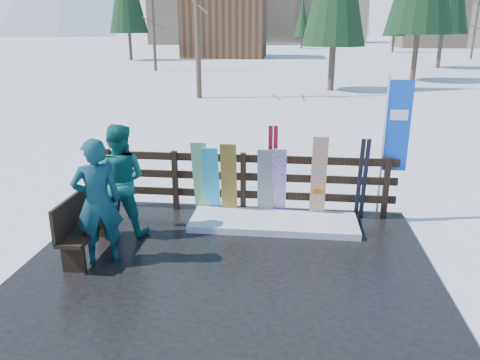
# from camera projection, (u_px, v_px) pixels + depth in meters

# --- Properties ---
(ground) EXTENTS (700.00, 700.00, 0.00)m
(ground) POSITION_uv_depth(u_px,v_px,m) (227.00, 272.00, 6.86)
(ground) COLOR white
(ground) RESTS_ON ground
(deck) EXTENTS (6.00, 5.00, 0.08)m
(deck) POSITION_uv_depth(u_px,v_px,m) (227.00, 269.00, 6.85)
(deck) COLOR black
(deck) RESTS_ON ground
(fence) EXTENTS (5.60, 0.10, 1.15)m
(fence) POSITION_uv_depth(u_px,v_px,m) (243.00, 179.00, 8.72)
(fence) COLOR black
(fence) RESTS_ON deck
(snow_patch) EXTENTS (2.93, 1.00, 0.12)m
(snow_patch) POSITION_uv_depth(u_px,v_px,m) (274.00, 222.00, 8.27)
(snow_patch) COLOR white
(snow_patch) RESTS_ON deck
(bench) EXTENTS (0.41, 1.50, 0.97)m
(bench) POSITION_uv_depth(u_px,v_px,m) (85.00, 222.00, 7.12)
(bench) COLOR black
(bench) RESTS_ON deck
(snowboard_0) EXTENTS (0.29, 0.38, 1.33)m
(snowboard_0) POSITION_uv_depth(u_px,v_px,m) (212.00, 181.00, 8.57)
(snowboard_0) COLOR #2CC3E6
(snowboard_0) RESTS_ON deck
(snowboard_1) EXTENTS (0.28, 0.37, 1.42)m
(snowboard_1) POSITION_uv_depth(u_px,v_px,m) (201.00, 178.00, 8.57)
(snowboard_1) COLOR white
(snowboard_1) RESTS_ON deck
(snowboard_2) EXTENTS (0.29, 0.21, 1.39)m
(snowboard_2) POSITION_uv_depth(u_px,v_px,m) (229.00, 180.00, 8.52)
(snowboard_2) COLOR yellow
(snowboard_2) RESTS_ON deck
(snowboard_3) EXTENTS (0.25, 0.39, 1.35)m
(snowboard_3) POSITION_uv_depth(u_px,v_px,m) (279.00, 183.00, 8.43)
(snowboard_3) COLOR white
(snowboard_3) RESTS_ON deck
(snowboard_4) EXTENTS (0.30, 0.27, 1.31)m
(snowboard_4) POSITION_uv_depth(u_px,v_px,m) (266.00, 183.00, 8.46)
(snowboard_4) COLOR black
(snowboard_4) RESTS_ON deck
(snowboard_5) EXTENTS (0.27, 0.20, 1.56)m
(snowboard_5) POSITION_uv_depth(u_px,v_px,m) (319.00, 179.00, 8.32)
(snowboard_5) COLOR silver
(snowboard_5) RESTS_ON deck
(ski_pair_a) EXTENTS (0.17, 0.27, 1.73)m
(ski_pair_a) POSITION_uv_depth(u_px,v_px,m) (273.00, 171.00, 8.45)
(ski_pair_a) COLOR #B41626
(ski_pair_a) RESTS_ON deck
(ski_pair_b) EXTENTS (0.17, 0.27, 1.53)m
(ski_pair_b) POSITION_uv_depth(u_px,v_px,m) (362.00, 180.00, 8.31)
(ski_pair_b) COLOR black
(ski_pair_b) RESTS_ON deck
(rental_flag) EXTENTS (0.45, 0.04, 2.60)m
(rental_flag) POSITION_uv_depth(u_px,v_px,m) (394.00, 132.00, 8.18)
(rental_flag) COLOR silver
(rental_flag) RESTS_ON deck
(person_front) EXTENTS (0.82, 0.72, 1.89)m
(person_front) POSITION_uv_depth(u_px,v_px,m) (97.00, 202.00, 6.73)
(person_front) COLOR #155B55
(person_front) RESTS_ON deck
(person_back) EXTENTS (0.96, 0.77, 1.89)m
(person_back) POSITION_uv_depth(u_px,v_px,m) (119.00, 180.00, 7.69)
(person_back) COLOR #126458
(person_back) RESTS_ON deck
(resort_buildings) EXTENTS (73.00, 87.60, 22.60)m
(resort_buildings) POSITION_uv_depth(u_px,v_px,m) (298.00, 2.00, 112.87)
(resort_buildings) COLOR tan
(resort_buildings) RESTS_ON ground
(trees) EXTENTS (42.30, 68.63, 12.83)m
(trees) POSITION_uv_depth(u_px,v_px,m) (304.00, 6.00, 49.50)
(trees) COLOR #382B1E
(trees) RESTS_ON ground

